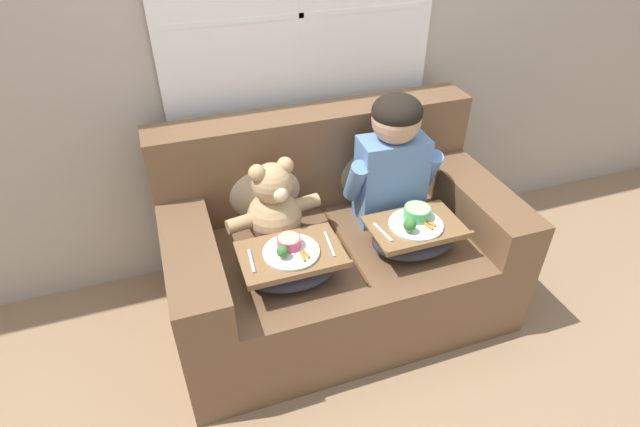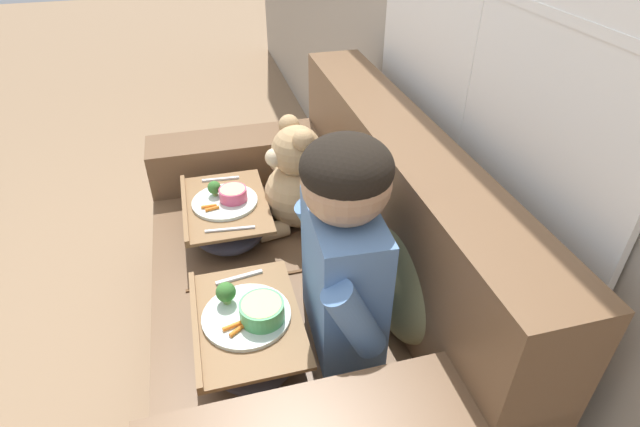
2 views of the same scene
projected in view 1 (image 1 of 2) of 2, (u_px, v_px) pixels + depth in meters
The scene contains 9 objects.
ground_plane at pixel (337, 303), 2.65m from camera, with size 14.00×14.00×0.00m, color #8E7051.
wall_back_with_window at pixel (298, 22), 2.35m from camera, with size 8.00×0.08×2.60m.
couch at pixel (334, 246), 2.51m from camera, with size 1.61×0.95×0.95m.
throw_pillow_behind_child at pixel (374, 163), 2.57m from camera, with size 0.41×0.20×0.43m.
throw_pillow_behind_teddy at pixel (263, 183), 2.41m from camera, with size 0.39×0.19×0.40m.
child_figure at pixel (393, 154), 2.32m from camera, with size 0.46×0.23×0.65m.
teddy_bear at pixel (274, 209), 2.27m from camera, with size 0.46×0.33×0.42m.
lap_tray_child at pixel (414, 235), 2.28m from camera, with size 0.42×0.29×0.21m.
lap_tray_teddy at pixel (292, 264), 2.12m from camera, with size 0.44×0.31×0.20m.
Camera 1 is at (-0.70, -1.74, 1.94)m, focal length 28.00 mm.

